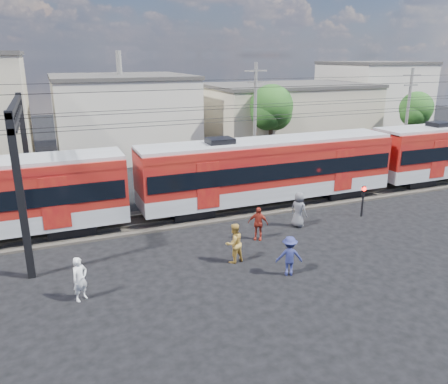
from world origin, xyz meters
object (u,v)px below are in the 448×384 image
at_px(pedestrian_a, 80,279).
at_px(crossing_signal, 363,195).
at_px(car_silver, 425,153).
at_px(commuter_train, 272,168).
at_px(pedestrian_c, 289,256).

xyz_separation_m(pedestrian_a, crossing_signal, (15.92, 3.34, 0.41)).
height_order(pedestrian_a, car_silver, pedestrian_a).
height_order(pedestrian_a, crossing_signal, crossing_signal).
bearing_deg(crossing_signal, pedestrian_a, -168.16).
distance_m(commuter_train, pedestrian_c, 9.27).
height_order(commuter_train, car_silver, commuter_train).
xyz_separation_m(pedestrian_a, pedestrian_c, (8.39, -1.24, -0.00)).
bearing_deg(crossing_signal, commuter_train, 135.85).
bearing_deg(car_silver, pedestrian_c, 108.44).
distance_m(pedestrian_a, crossing_signal, 16.27).
relative_size(pedestrian_c, car_silver, 0.45).
bearing_deg(pedestrian_a, pedestrian_c, -41.86).
xyz_separation_m(car_silver, crossing_signal, (-14.54, -9.50, 0.62)).
height_order(pedestrian_c, crossing_signal, crossing_signal).
xyz_separation_m(commuter_train, car_silver, (18.48, 5.67, -1.73)).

